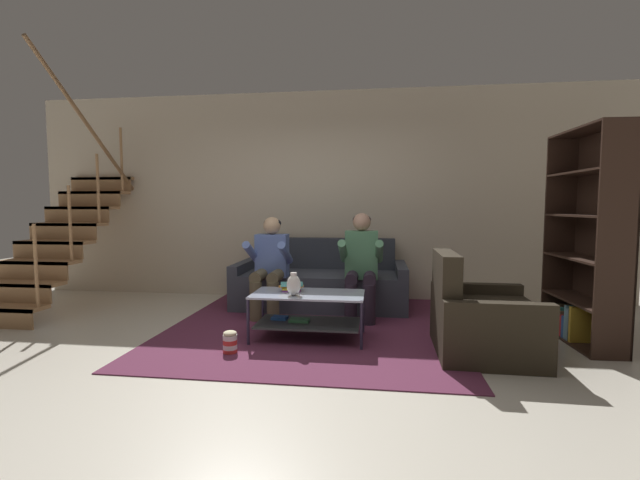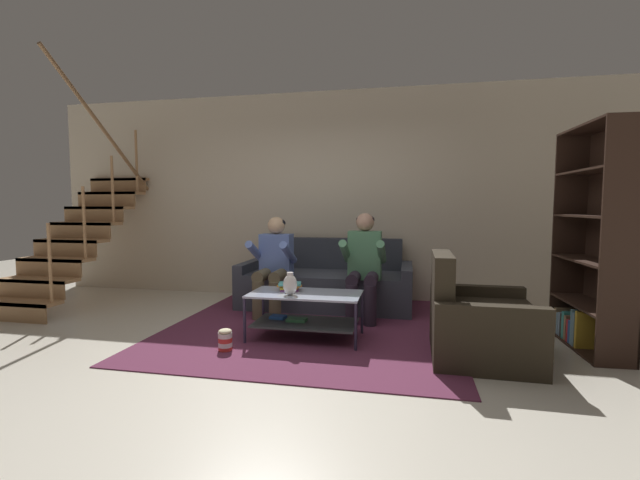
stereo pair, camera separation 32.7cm
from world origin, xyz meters
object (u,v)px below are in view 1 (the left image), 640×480
at_px(person_seated_left, 270,262).
at_px(popcorn_tub, 230,342).
at_px(couch, 321,284).
at_px(book_stack, 291,287).
at_px(bookshelf, 587,258).
at_px(vase, 294,285).
at_px(armchair, 481,321).
at_px(person_seated_right, 361,261).
at_px(coffee_table, 307,309).

bearing_deg(person_seated_left, popcorn_tub, -91.14).
bearing_deg(couch, person_seated_left, -133.60).
xyz_separation_m(book_stack, bookshelf, (2.84, 0.21, 0.31)).
relative_size(vase, armchair, 0.23).
bearing_deg(person_seated_left, person_seated_right, 0.24).
bearing_deg(book_stack, popcorn_tub, -126.79).
bearing_deg(bookshelf, person_seated_right, 165.76).
height_order(person_seated_left, vase, person_seated_left).
distance_m(person_seated_left, book_stack, 0.88).
distance_m(couch, person_seated_left, 0.86).
distance_m(person_seated_left, armchair, 2.44).
xyz_separation_m(couch, bookshelf, (2.71, -1.11, 0.52)).
relative_size(vase, book_stack, 0.88).
bearing_deg(person_seated_right, book_stack, -131.13).
distance_m(person_seated_right, armchair, 1.57).
distance_m(coffee_table, armchair, 1.60).
xyz_separation_m(person_seated_left, vase, (0.48, -0.97, -0.09)).
bearing_deg(book_stack, person_seated_right, 48.87).
bearing_deg(vase, person_seated_right, 58.33).
distance_m(vase, popcorn_tub, 0.78).
xyz_separation_m(couch, armchair, (1.63, -1.63, 0.00)).
bearing_deg(armchair, bookshelf, 25.41).
xyz_separation_m(person_seated_right, popcorn_tub, (-1.11, -1.35, -0.57)).
relative_size(couch, person_seated_right, 1.78).
bearing_deg(vase, person_seated_left, 116.11).
height_order(couch, person_seated_right, person_seated_right).
xyz_separation_m(person_seated_right, armchair, (1.09, -1.06, -0.38)).
bearing_deg(bookshelf, armchair, -154.59).
xyz_separation_m(coffee_table, book_stack, (-0.18, 0.08, 0.20)).
distance_m(armchair, popcorn_tub, 2.22).
relative_size(person_seated_right, vase, 5.58).
distance_m(book_stack, popcorn_tub, 0.83).
height_order(couch, coffee_table, couch).
distance_m(book_stack, bookshelf, 2.87).
bearing_deg(popcorn_tub, couch, 73.50).
distance_m(person_seated_left, vase, 1.09).
xyz_separation_m(vase, popcorn_tub, (-0.50, -0.37, -0.46)).
bearing_deg(coffee_table, armchair, -7.71).
relative_size(vase, popcorn_tub, 1.07).
height_order(vase, armchair, armchair).
bearing_deg(couch, book_stack, -95.56).
bearing_deg(popcorn_tub, person_seated_right, 50.69).
relative_size(book_stack, bookshelf, 0.12).
bearing_deg(vase, popcorn_tub, -143.41).
bearing_deg(book_stack, coffee_table, -25.58).
height_order(vase, popcorn_tub, vase).
height_order(book_stack, armchair, armchair).
bearing_deg(coffee_table, book_stack, 154.42).
bearing_deg(popcorn_tub, person_seated_left, 88.86).
relative_size(bookshelf, popcorn_tub, 9.84).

